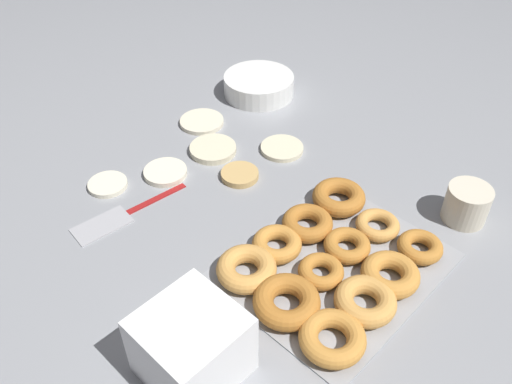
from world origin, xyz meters
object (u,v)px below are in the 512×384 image
at_px(spatula, 114,219).
at_px(batter_bowl, 259,85).
at_px(pancake_4, 165,172).
at_px(container_stack, 192,346).
at_px(paper_cup, 467,204).
at_px(pancake_2, 282,148).
at_px(pancake_5, 238,174).
at_px(donut_tray, 329,263).
at_px(pancake_1, 108,184).
at_px(pancake_3, 202,122).
at_px(pancake_0, 213,149).

bearing_deg(spatula, batter_bowl, -160.34).
relative_size(pancake_4, batter_bowl, 0.51).
relative_size(batter_bowl, container_stack, 1.32).
distance_m(paper_cup, spatula, 0.70).
distance_m(pancake_2, pancake_5, 0.14).
relative_size(donut_tray, batter_bowl, 2.07).
bearing_deg(batter_bowl, pancake_5, -143.58).
bearing_deg(pancake_4, paper_cup, -58.78).
xyz_separation_m(pancake_1, spatula, (-0.05, -0.10, -0.00)).
relative_size(container_stack, paper_cup, 1.62).
relative_size(pancake_2, pancake_5, 1.20).
bearing_deg(paper_cup, batter_bowl, 84.07).
bearing_deg(pancake_2, batter_bowl, 55.60).
distance_m(donut_tray, container_stack, 0.31).
xyz_separation_m(pancake_1, batter_bowl, (0.51, 0.03, 0.02)).
relative_size(pancake_1, pancake_4, 0.88).
bearing_deg(container_stack, pancake_5, 37.24).
xyz_separation_m(pancake_2, batter_bowl, (0.15, 0.21, 0.02)).
bearing_deg(pancake_3, container_stack, -132.62).
bearing_deg(pancake_3, spatula, -159.24).
bearing_deg(container_stack, paper_cup, -12.56).
height_order(pancake_0, donut_tray, donut_tray).
relative_size(pancake_0, pancake_1, 1.29).
bearing_deg(batter_bowl, container_stack, -143.11).
xyz_separation_m(pancake_1, paper_cup, (0.44, -0.60, 0.03)).
bearing_deg(pancake_5, batter_bowl, 36.42).
height_order(pancake_0, spatula, pancake_0).
distance_m(pancake_1, pancake_5, 0.28).
bearing_deg(batter_bowl, paper_cup, -95.93).
bearing_deg(pancake_4, pancake_5, -48.01).
height_order(pancake_1, container_stack, container_stack).
bearing_deg(pancake_0, pancake_4, 174.27).
bearing_deg(pancake_1, container_stack, -108.83).
height_order(pancake_3, pancake_4, pancake_4).
xyz_separation_m(batter_bowl, paper_cup, (-0.07, -0.63, 0.01)).
bearing_deg(pancake_0, batter_bowl, 21.59).
relative_size(donut_tray, container_stack, 2.74).
distance_m(batter_bowl, container_stack, 0.83).
relative_size(pancake_3, pancake_4, 1.14).
bearing_deg(pancake_1, pancake_4, -27.17).
bearing_deg(pancake_1, pancake_5, -38.88).
relative_size(batter_bowl, paper_cup, 2.15).
height_order(pancake_2, batter_bowl, batter_bowl).
bearing_deg(paper_cup, pancake_1, 126.32).
xyz_separation_m(pancake_1, pancake_4, (0.11, -0.06, 0.00)).
relative_size(pancake_1, pancake_2, 0.84).
distance_m(pancake_0, pancake_4, 0.13).
xyz_separation_m(pancake_0, pancake_2, (0.12, -0.11, -0.00)).
xyz_separation_m(container_stack, paper_cup, (0.60, -0.13, -0.02)).
relative_size(pancake_5, paper_cup, 0.96).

